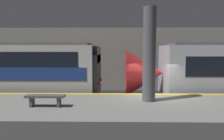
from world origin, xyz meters
The scene contains 5 objects.
ground_plane centered at (0.00, 0.00, 0.00)m, with size 120.00×120.00×0.00m, color black.
platform centered at (0.00, -2.13, 0.54)m, with size 40.00×4.27×1.08m.
station_rear_barrier centered at (0.00, 6.51, 2.47)m, with size 50.00×0.15×4.94m.
support_pillar_near centered at (-0.56, -1.52, 3.05)m, with size 0.55×0.55×3.95m.
platform_bench centered at (-4.67, -2.54, 1.41)m, with size 1.50×0.40×0.45m.
Camera 1 is at (-1.96, -10.73, 3.29)m, focal length 35.00 mm.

